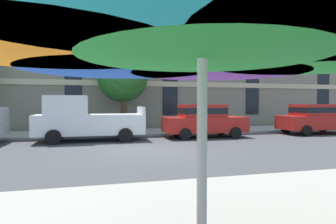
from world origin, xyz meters
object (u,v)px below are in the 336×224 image
pickup_white (86,120)px  sedan_red (204,120)px  sedan_red_midblock (315,118)px  street_tree_middle (124,77)px  patio_umbrella (202,24)px

pickup_white → sedan_red: (6.10, -0.00, -0.08)m
sedan_red_midblock → street_tree_middle: bearing=161.1°
pickup_white → patio_umbrella: 12.81m
street_tree_middle → pickup_white: bearing=-120.5°
pickup_white → sedan_red: size_ratio=1.16×
sedan_red_midblock → patio_umbrella: (-12.13, -12.70, 1.34)m
pickup_white → street_tree_middle: (2.23, 3.77, 2.48)m
sedan_red → patio_umbrella: 13.72m
street_tree_middle → patio_umbrella: bearing=-94.0°
pickup_white → patio_umbrella: bearing=-85.1°
patio_umbrella → pickup_white: bearing=94.9°
pickup_white → street_tree_middle: street_tree_middle is taller
sedan_red → patio_umbrella: (-5.02, -12.70, 1.34)m
sedan_red_midblock → sedan_red: bearing=180.0°
pickup_white → patio_umbrella: (1.09, -12.70, 1.26)m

